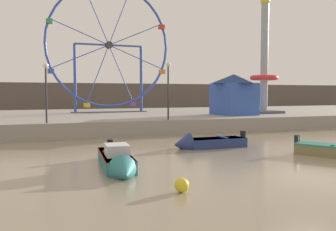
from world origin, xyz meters
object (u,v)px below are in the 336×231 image
at_px(promenade_lamp_near, 46,84).
at_px(ferris_wheel_blue_frame, 109,47).
at_px(mooring_buoy_orange, 182,185).
at_px(motorboat_teal_painted, 118,161).
at_px(drop_tower_steel_tower, 264,70).
at_px(carnival_booth_blue_tent, 234,94).
at_px(motorboat_navy_blue, 205,143).
at_px(promenade_lamp_far, 168,82).

bearing_deg(promenade_lamp_near, ferris_wheel_blue_frame, 60.52).
bearing_deg(mooring_buoy_orange, motorboat_teal_painted, 103.36).
bearing_deg(drop_tower_steel_tower, ferris_wheel_blue_frame, 152.53).
distance_m(drop_tower_steel_tower, promenade_lamp_near, 20.63).
xyz_separation_m(motorboat_teal_painted, carnival_booth_blue_tent, (13.95, 14.54, 2.57)).
relative_size(motorboat_navy_blue, motorboat_teal_painted, 0.80).
xyz_separation_m(ferris_wheel_blue_frame, promenade_lamp_far, (1.56, -11.90, -3.72)).
bearing_deg(mooring_buoy_orange, motorboat_navy_blue, 58.81).
bearing_deg(ferris_wheel_blue_frame, promenade_lamp_far, -82.54).
distance_m(motorboat_teal_painted, drop_tower_steel_tower, 24.59).
bearing_deg(ferris_wheel_blue_frame, mooring_buoy_orange, -98.26).
relative_size(motorboat_navy_blue, promenade_lamp_far, 1.05).
height_order(ferris_wheel_blue_frame, promenade_lamp_near, ferris_wheel_blue_frame).
relative_size(motorboat_navy_blue, drop_tower_steel_tower, 0.39).
bearing_deg(motorboat_teal_painted, mooring_buoy_orange, 20.22).
bearing_deg(ferris_wheel_blue_frame, motorboat_navy_blue, -87.11).
xyz_separation_m(motorboat_navy_blue, mooring_buoy_orange, (-4.84, -8.00, -0.05)).
bearing_deg(promenade_lamp_far, promenade_lamp_near, 179.83).
bearing_deg(motorboat_teal_painted, drop_tower_steel_tower, 138.28).
bearing_deg(motorboat_navy_blue, promenade_lamp_far, -95.29).
xyz_separation_m(ferris_wheel_blue_frame, drop_tower_steel_tower, (13.24, -6.89, -2.29)).
xyz_separation_m(motorboat_navy_blue, promenade_lamp_near, (-7.66, 6.95, 3.27)).
bearing_deg(mooring_buoy_orange, carnival_booth_blue_tent, 54.92).
height_order(motorboat_teal_painted, promenade_lamp_far, promenade_lamp_far).
height_order(motorboat_teal_painted, ferris_wheel_blue_frame, ferris_wheel_blue_frame).
relative_size(carnival_booth_blue_tent, promenade_lamp_far, 0.97).
relative_size(drop_tower_steel_tower, carnival_booth_blue_tent, 2.78).
distance_m(motorboat_navy_blue, promenade_lamp_far, 7.75).
distance_m(motorboat_teal_painted, mooring_buoy_orange, 4.09).
distance_m(motorboat_navy_blue, drop_tower_steel_tower, 17.81).
xyz_separation_m(drop_tower_steel_tower, mooring_buoy_orange, (-17.14, -19.93, -4.93)).
xyz_separation_m(carnival_booth_blue_tent, promenade_lamp_near, (-15.82, -3.57, 0.65)).
bearing_deg(carnival_booth_blue_tent, mooring_buoy_orange, -127.58).
bearing_deg(mooring_buoy_orange, drop_tower_steel_tower, 49.32).
relative_size(promenade_lamp_near, promenade_lamp_far, 0.93).
bearing_deg(carnival_booth_blue_tent, drop_tower_steel_tower, 16.45).
bearing_deg(promenade_lamp_far, drop_tower_steel_tower, 23.21).
bearing_deg(promenade_lamp_near, motorboat_navy_blue, -42.21).
bearing_deg(promenade_lamp_near, promenade_lamp_far, -0.17).
relative_size(carnival_booth_blue_tent, promenade_lamp_near, 1.04).
height_order(motorboat_navy_blue, drop_tower_steel_tower, drop_tower_steel_tower).
xyz_separation_m(drop_tower_steel_tower, carnival_booth_blue_tent, (-4.13, -1.42, -2.25)).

